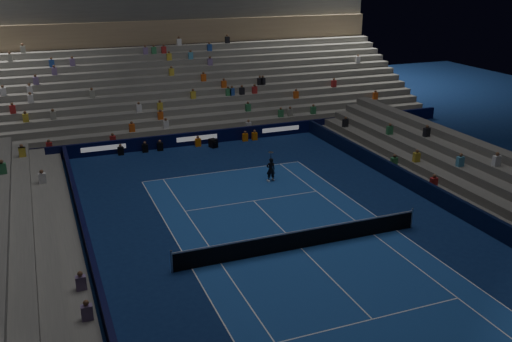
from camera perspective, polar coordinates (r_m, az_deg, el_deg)
The scene contains 10 objects.
ground at distance 28.21m, azimuth 4.50°, elevation -7.68°, with size 90.00×90.00×0.00m, color #0D2151.
court_surface at distance 28.21m, azimuth 4.50°, elevation -7.67°, with size 10.97×23.77×0.01m, color #1B4695.
sponsor_barrier_far at distance 44.22m, azimuth -5.94°, elevation 3.27°, with size 44.00×0.25×1.00m, color black.
sponsor_barrier_east at distance 33.08m, azimuth 19.88°, elevation -3.64°, with size 0.25×37.00×1.00m, color black.
sponsor_barrier_west at distance 25.71m, azimuth -15.67°, elevation -10.08°, with size 0.25×37.00×1.00m, color black.
grandstand_main at distance 52.44m, azimuth -8.89°, elevation 8.98°, with size 44.00×15.20×11.20m.
grandstand_west at distance 25.54m, azimuth -23.60°, elevation -10.23°, with size 5.00×37.00×2.50m.
tennis_net at distance 27.99m, azimuth 4.53°, elevation -6.76°, with size 12.90×0.10×1.10m.
tennis_player at distance 36.35m, azimuth 1.48°, elevation 0.14°, with size 0.56×0.37×1.54m, color black.
broadcast_camera at distance 43.44m, azimuth -4.27°, elevation 2.79°, with size 0.65×1.02×0.65m.
Camera 1 is at (-11.17, -22.43, 12.97)m, focal length 40.19 mm.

